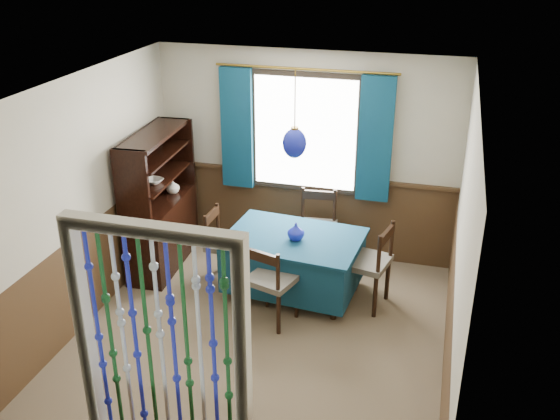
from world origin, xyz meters
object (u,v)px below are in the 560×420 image
(sideboard, at_px, (161,220))
(vase_sideboard, at_px, (173,186))
(chair_near, at_px, (271,281))
(bowl_shelf, at_px, (154,181))
(vase_table, at_px, (296,232))
(pendant_lamp, at_px, (295,143))
(chair_left, at_px, (225,244))
(chair_right, at_px, (369,263))
(dining_table, at_px, (293,260))
(chair_far, at_px, (317,228))

(sideboard, distance_m, vase_sideboard, 0.44)
(chair_near, bearing_deg, bowl_shelf, 174.47)
(chair_near, distance_m, vase_sideboard, 1.94)
(bowl_shelf, height_order, vase_sideboard, bowl_shelf)
(sideboard, xyz_separation_m, vase_table, (1.72, -0.28, 0.20))
(pendant_lamp, relative_size, vase_sideboard, 4.87)
(sideboard, height_order, vase_sideboard, sideboard)
(chair_left, bearing_deg, sideboard, -100.17)
(chair_right, bearing_deg, pendant_lamp, 101.32)
(chair_near, relative_size, chair_left, 1.04)
(dining_table, distance_m, chair_far, 0.70)
(bowl_shelf, bearing_deg, chair_far, 20.71)
(chair_left, height_order, bowl_shelf, bowl_shelf)
(dining_table, height_order, chair_near, chair_near)
(chair_near, relative_size, pendant_lamp, 1.00)
(vase_table, bearing_deg, chair_far, 84.56)
(dining_table, height_order, vase_table, vase_table)
(chair_far, height_order, pendant_lamp, pendant_lamp)
(chair_far, distance_m, pendant_lamp, 1.44)
(chair_far, bearing_deg, chair_left, 28.33)
(chair_far, bearing_deg, chair_near, 75.70)
(chair_right, bearing_deg, vase_table, 105.25)
(chair_right, bearing_deg, sideboard, 96.91)
(dining_table, bearing_deg, vase_table, -50.61)
(pendant_lamp, relative_size, bowl_shelf, 4.18)
(dining_table, relative_size, chair_right, 1.61)
(vase_table, bearing_deg, vase_sideboard, 161.70)
(chair_near, relative_size, chair_far, 0.97)
(chair_near, bearing_deg, chair_right, 49.91)
(bowl_shelf, xyz_separation_m, vase_sideboard, (0.00, 0.46, -0.24))
(sideboard, bearing_deg, pendant_lamp, -10.84)
(chair_far, xyz_separation_m, chair_right, (0.72, -0.70, 0.01))
(chair_near, bearing_deg, chair_left, 155.09)
(dining_table, xyz_separation_m, chair_near, (-0.08, -0.60, 0.07))
(chair_right, bearing_deg, chair_far, 58.06)
(chair_near, xyz_separation_m, chair_right, (0.91, 0.59, 0.02))
(chair_far, bearing_deg, vase_sideboard, 0.47)
(dining_table, height_order, chair_right, chair_right)
(chair_left, distance_m, vase_sideboard, 1.02)
(dining_table, bearing_deg, bowl_shelf, -176.34)
(sideboard, distance_m, vase_table, 1.75)
(vase_table, height_order, bowl_shelf, bowl_shelf)
(chair_far, relative_size, pendant_lamp, 1.03)
(chair_far, xyz_separation_m, chair_left, (-0.93, -0.63, -0.03))
(pendant_lamp, xyz_separation_m, vase_table, (0.04, -0.05, -0.97))
(dining_table, relative_size, sideboard, 0.92)
(chair_left, bearing_deg, dining_table, 87.06)
(chair_near, distance_m, pendant_lamp, 1.41)
(bowl_shelf, bearing_deg, chair_left, 1.59)
(chair_left, relative_size, vase_table, 5.00)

